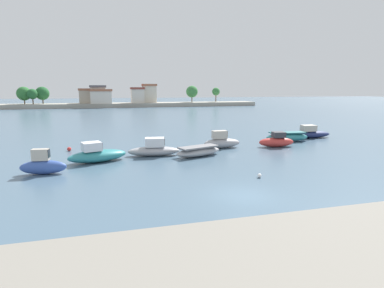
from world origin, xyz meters
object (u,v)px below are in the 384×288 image
(moored_boat_4, at_px, (222,142))
(moored_boat_1, at_px, (97,155))
(moored_boat_0, at_px, (43,165))
(moored_boat_3, at_px, (198,151))
(mooring_buoy_1, at_px, (259,176))
(mooring_buoy_2, at_px, (69,149))
(moored_boat_7, at_px, (311,133))
(mooring_buoy_0, at_px, (222,135))
(moored_boat_2, at_px, (154,149))
(moored_boat_5, at_px, (277,141))
(moored_boat_6, at_px, (287,137))

(moored_boat_4, bearing_deg, moored_boat_1, -166.01)
(moored_boat_0, height_order, moored_boat_3, moored_boat_0)
(moored_boat_3, xyz_separation_m, mooring_buoy_1, (2.29, -8.17, -0.31))
(moored_boat_0, bearing_deg, mooring_buoy_2, 91.33)
(moored_boat_7, relative_size, mooring_buoy_2, 12.21)
(moored_boat_1, distance_m, mooring_buoy_0, 19.36)
(moored_boat_1, bearing_deg, moored_boat_2, -4.09)
(moored_boat_5, relative_size, mooring_buoy_0, 10.64)
(moored_boat_1, bearing_deg, moored_boat_7, -2.77)
(moored_boat_4, bearing_deg, mooring_buoy_1, -96.89)
(moored_boat_1, bearing_deg, moored_boat_3, -17.52)
(moored_boat_2, bearing_deg, moored_boat_4, 21.76)
(moored_boat_0, relative_size, moored_boat_4, 0.85)
(moored_boat_0, xyz_separation_m, moored_boat_3, (13.15, 3.07, -0.22))
(moored_boat_4, bearing_deg, moored_boat_6, 11.14)
(moored_boat_6, xyz_separation_m, mooring_buoy_1, (-10.56, -13.40, -0.41))
(moored_boat_0, relative_size, moored_boat_1, 0.64)
(moored_boat_1, xyz_separation_m, moored_boat_4, (12.95, 3.31, 0.03))
(moored_boat_2, distance_m, mooring_buoy_1, 11.40)
(moored_boat_7, bearing_deg, moored_boat_5, -144.86)
(mooring_buoy_0, bearing_deg, moored_boat_7, -20.98)
(moored_boat_0, distance_m, mooring_buoy_1, 16.27)
(moored_boat_2, relative_size, mooring_buoy_2, 12.05)
(moored_boat_7, bearing_deg, mooring_buoy_1, -130.64)
(moored_boat_3, distance_m, moored_boat_7, 18.80)
(moored_boat_1, xyz_separation_m, moored_boat_3, (9.34, -0.05, -0.19))
(mooring_buoy_0, relative_size, mooring_buoy_1, 1.25)
(moored_boat_6, xyz_separation_m, mooring_buoy_0, (-6.32, 5.92, -0.37))
(moored_boat_2, distance_m, mooring_buoy_0, 14.50)
(moored_boat_3, bearing_deg, moored_boat_1, 160.50)
(moored_boat_6, relative_size, mooring_buoy_2, 12.90)
(moored_boat_1, bearing_deg, moored_boat_5, -10.25)
(mooring_buoy_2, bearing_deg, moored_boat_6, -1.27)
(moored_boat_0, xyz_separation_m, mooring_buoy_1, (15.44, -5.10, -0.53))
(moored_boat_6, bearing_deg, moored_boat_2, -163.03)
(mooring_buoy_1, distance_m, mooring_buoy_2, 20.21)
(moored_boat_7, xyz_separation_m, mooring_buoy_1, (-15.18, -15.13, -0.46))
(moored_boat_2, relative_size, moored_boat_3, 0.99)
(moored_boat_7, xyz_separation_m, mooring_buoy_0, (-10.94, 4.20, -0.42))
(moored_boat_4, distance_m, moored_boat_5, 6.23)
(moored_boat_2, height_order, moored_boat_7, moored_boat_2)
(moored_boat_6, distance_m, moored_boat_7, 4.93)
(mooring_buoy_0, bearing_deg, moored_boat_3, -120.32)
(moored_boat_7, distance_m, mooring_buoy_1, 21.44)
(moored_boat_1, bearing_deg, mooring_buoy_1, -52.49)
(moored_boat_1, relative_size, moored_boat_4, 1.34)
(moored_boat_1, height_order, mooring_buoy_0, moored_boat_1)
(moored_boat_0, distance_m, moored_boat_4, 17.95)
(mooring_buoy_2, bearing_deg, mooring_buoy_0, 15.88)
(moored_boat_5, relative_size, mooring_buoy_1, 13.31)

